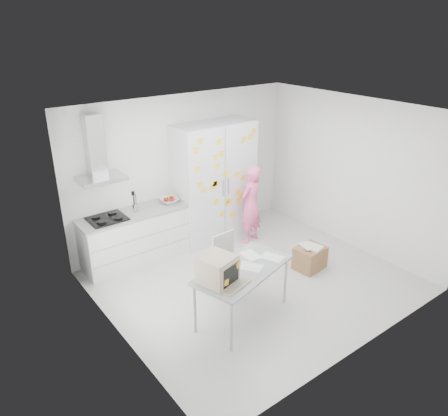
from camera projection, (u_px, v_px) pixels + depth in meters
floor at (253, 281)px, 7.01m from camera, size 4.50×4.00×0.02m
walls at (226, 189)px, 6.99m from camera, size 4.52×4.01×2.70m
ceiling at (259, 112)px, 5.93m from camera, size 4.50×4.00×0.02m
counter_run at (135, 236)px, 7.40m from camera, size 1.84×0.63×1.28m
range_hood at (96, 155)px, 6.66m from camera, size 0.70×0.48×1.01m
tall_cabinet at (214, 182)px, 8.04m from camera, size 1.50×0.68×2.20m
person at (251, 205)px, 7.99m from camera, size 0.61×0.49×1.47m
desk at (228, 271)px, 5.64m from camera, size 1.58×1.08×1.15m
chair at (228, 261)px, 6.53m from camera, size 0.47×0.47×0.95m
cardboard_box at (310, 258)px, 7.28m from camera, size 0.52×0.43×0.42m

